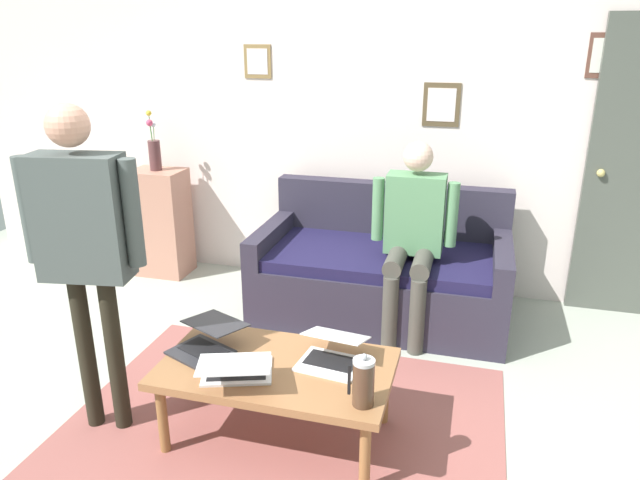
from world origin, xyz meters
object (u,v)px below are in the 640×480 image
coffee_table (277,373)px  laptop_center (332,354)px  person_seated (413,229)px  flower_vase (154,151)px  laptop_left (236,369)px  french_press (363,382)px  person_standing (83,233)px  side_shelf (161,222)px  laptop_right (206,342)px  couch (382,273)px

coffee_table → laptop_center: size_ratio=3.27×
person_seated → flower_vase: bearing=-12.9°
laptop_left → french_press: (-0.61, 0.04, 0.06)m
laptop_center → person_standing: 1.30m
laptop_left → person_seated: bearing=-113.5°
side_shelf → person_seated: 2.19m
side_shelf → person_seated: bearing=167.1°
laptop_right → laptop_left: bearing=142.3°
person_standing → person_seated: (-1.36, -1.43, -0.32)m
side_shelf → laptop_right: bearing=125.7°
coffee_table → flower_vase: size_ratio=2.36×
laptop_center → french_press: 0.37m
couch → flower_vase: 2.04m
french_press → person_standing: (1.34, -0.05, 0.53)m
laptop_left → person_seated: size_ratio=0.35×
coffee_table → laptop_right: size_ratio=2.64×
laptop_center → flower_vase: size_ratio=0.72×
flower_vase → person_standing: bearing=111.6°
laptop_left → laptop_right: laptop_left is taller
laptop_left → laptop_right: size_ratio=1.06×
person_seated → coffee_table: bearing=69.3°
french_press → flower_vase: 2.92m
couch → laptop_center: size_ratio=5.05×
coffee_table → person_standing: bearing=9.3°
french_press → person_standing: person_standing is taller
couch → flower_vase: (1.89, -0.26, 0.73)m
laptop_left → flower_vase: (1.49, -1.92, 0.58)m
laptop_right → person_standing: size_ratio=0.26×
person_seated → laptop_center: bearing=79.0°
laptop_right → side_shelf: side_shelf is taller
french_press → side_shelf: size_ratio=0.28×
coffee_table → person_seated: bearing=-110.7°
couch → side_shelf: side_shelf is taller
couch → laptop_left: size_ratio=3.85×
coffee_table → french_press: size_ratio=4.51×
coffee_table → couch: bearing=-99.7°
laptop_right → person_seated: bearing=-124.9°
laptop_left → laptop_center: bearing=-147.7°
person_standing → person_seated: bearing=-133.6°
laptop_left → french_press: french_press is taller
french_press → person_standing: bearing=-2.3°
laptop_right → person_standing: person_standing is taller
laptop_left → flower_vase: 2.50m
laptop_left → flower_vase: flower_vase is taller
coffee_table → french_press: bearing=156.9°
french_press → side_shelf: bearing=-43.1°
couch → laptop_right: (0.64, 1.47, 0.15)m
couch → side_shelf: size_ratio=1.96×
side_shelf → flower_vase: size_ratio=1.86×
french_press → side_shelf: side_shelf is taller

